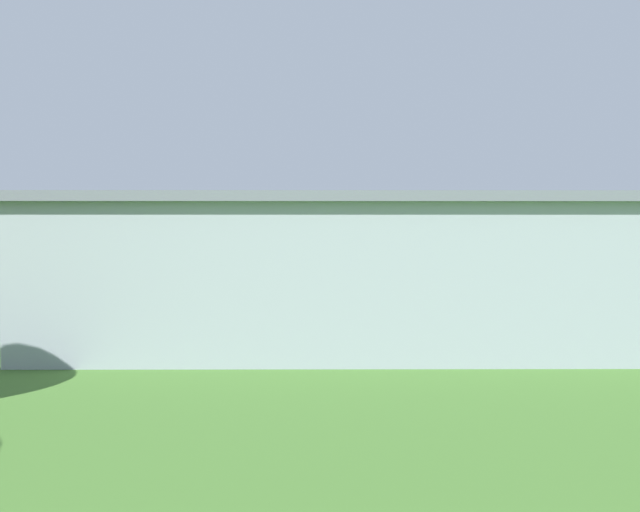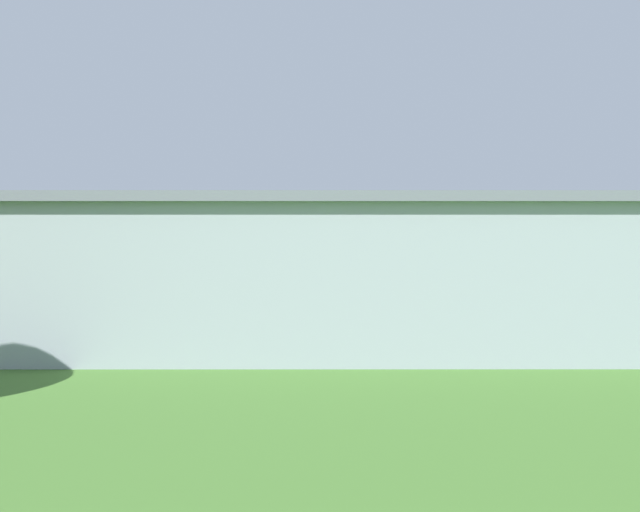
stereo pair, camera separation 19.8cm
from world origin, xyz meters
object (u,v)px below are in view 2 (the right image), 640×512
Objects in this scene: car_white at (155,290)px; person_near_hangar_door at (413,285)px; hangar at (422,270)px; biplane at (287,243)px; windsock at (391,228)px; person_at_fence_line at (229,291)px; person_by_parked_cars at (387,286)px; car_blue at (36,293)px.

person_near_hangar_door is at bearing -163.54° from car_white.
person_near_hangar_door is at bearing -94.24° from hangar.
hangar is at bearing 106.56° from biplane.
windsock is (-9.86, -11.13, 1.37)m from biplane.
person_at_fence_line is at bearing 20.26° from person_near_hangar_door.
hangar is 5.63× the size of windsock.
hangar is at bearing 88.29° from windsock.
person_near_hangar_door is at bearing 90.22° from windsock.
biplane is (8.66, -29.11, 0.52)m from hangar.
person_at_fence_line is at bearing -50.55° from hangar.
biplane is at bearing -111.71° from car_white.
car_blue is at bearing 16.31° from person_by_parked_cars.
biplane reaches higher than car_white.
biplane is 22.96m from car_blue.
person_at_fence_line is 0.28× the size of windsock.
person_near_hangar_door is at bearing 130.21° from biplane.
car_white is 17.28m from person_near_hangar_door.
person_near_hangar_door is 23.25m from windsock.
hangar is 17.06m from person_by_parked_cars.
car_white is at bearing 68.29° from biplane.
hangar reaches higher than windsock.
car_blue is 22.43m from person_by_parked_cars.
person_near_hangar_door is at bearing -166.07° from person_by_parked_cars.
car_white is 6.96m from car_blue.
hangar is at bearing 85.76° from person_near_hangar_door.
car_blue is 2.74× the size of person_at_fence_line.
person_at_fence_line is (11.93, 4.40, -0.02)m from person_near_hangar_door.
car_white is 2.67× the size of person_by_parked_cars.
car_blue is (6.71, 1.84, -0.03)m from car_white.
person_by_parked_cars is 1.03× the size of person_at_fence_line.
car_white is at bearing -164.69° from car_blue.
biplane is at bearing -125.81° from car_blue.
hangar is 19.83m from car_white.
car_blue is 2.67× the size of person_by_parked_cars.
car_blue is at bearing 54.19° from biplane.
hangar is 30.37m from biplane.
person_by_parked_cars is at bearing -163.69° from car_blue.
person_near_hangar_door is (-16.57, -4.90, -0.07)m from car_white.
car_blue is 37.84m from windsock.
hangar is 7.32× the size of car_blue.
person_near_hangar_door is at bearing -159.74° from person_at_fence_line.
biplane reaches higher than person_near_hangar_door.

